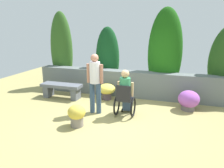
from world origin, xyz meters
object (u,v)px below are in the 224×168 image
at_px(person_standing_companion, 95,80).
at_px(flower_pot_terracotta_by_wall, 77,114).
at_px(stone_bench, 62,89).
at_px(person_in_wheelchair, 125,94).
at_px(flower_pot_red_accent, 189,100).
at_px(flower_pot_purple_near, 107,90).

relative_size(person_standing_companion, flower_pot_terracotta_by_wall, 3.03).
height_order(stone_bench, flower_pot_terracotta_by_wall, flower_pot_terracotta_by_wall).
height_order(person_in_wheelchair, person_standing_companion, person_standing_companion).
height_order(stone_bench, flower_pot_red_accent, flower_pot_red_accent).
xyz_separation_m(person_standing_companion, flower_pot_purple_near, (-0.07, 1.23, -0.67)).
xyz_separation_m(stone_bench, flower_pot_terracotta_by_wall, (1.52, -1.86, -0.02)).
bearing_deg(flower_pot_terracotta_by_wall, flower_pot_red_accent, 36.16).
height_order(flower_pot_purple_near, flower_pot_terracotta_by_wall, flower_pot_terracotta_by_wall).
distance_m(flower_pot_purple_near, flower_pot_terracotta_by_wall, 2.19).
bearing_deg(flower_pot_purple_near, flower_pot_red_accent, -4.19).
distance_m(stone_bench, flower_pot_terracotta_by_wall, 2.40).
relative_size(person_standing_companion, flower_pot_red_accent, 2.76).
relative_size(person_in_wheelchair, flower_pot_purple_near, 2.25).
bearing_deg(flower_pot_terracotta_by_wall, person_standing_companion, 82.49).
height_order(person_standing_companion, flower_pot_purple_near, person_standing_companion).
bearing_deg(flower_pot_purple_near, person_in_wheelchair, -50.67).
distance_m(person_in_wheelchair, person_standing_companion, 0.95).
bearing_deg(person_in_wheelchair, flower_pot_terracotta_by_wall, -123.27).
bearing_deg(flower_pot_terracotta_by_wall, stone_bench, 129.19).
bearing_deg(person_in_wheelchair, person_standing_companion, -164.08).
xyz_separation_m(stone_bench, person_standing_companion, (1.64, -0.90, 0.66)).
bearing_deg(flower_pot_purple_near, person_standing_companion, -86.63).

